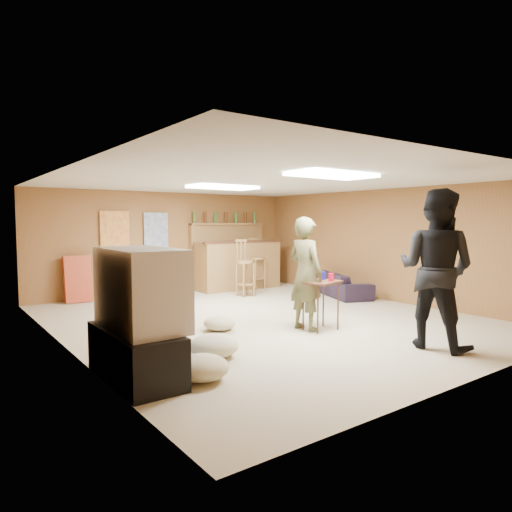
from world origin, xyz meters
TOP-DOWN VIEW (x-y plane):
  - ground at (0.00, 0.00)m, footprint 7.00×7.00m
  - ceiling at (0.00, 0.00)m, footprint 6.00×7.00m
  - wall_back at (0.00, 3.50)m, footprint 6.00×0.02m
  - wall_front at (0.00, -3.50)m, footprint 6.00×0.02m
  - wall_left at (-3.00, 0.00)m, footprint 0.02×7.00m
  - wall_right at (3.00, 0.00)m, footprint 0.02×7.00m
  - tv_stand at (-2.72, -1.50)m, footprint 0.55×1.30m
  - dvd_box at (-2.50, -1.50)m, footprint 0.35×0.50m
  - tv_body at (-2.65, -1.50)m, footprint 0.60×1.10m
  - tv_screen at (-2.34, -1.50)m, footprint 0.02×0.95m
  - bar_counter at (1.50, 2.95)m, footprint 2.00×0.60m
  - bar_lip at (1.50, 2.70)m, footprint 2.10×0.12m
  - bar_shelf at (1.50, 3.40)m, footprint 2.00×0.18m
  - bar_backing at (1.50, 3.42)m, footprint 2.00×0.14m
  - poster_left at (-1.20, 3.46)m, footprint 0.60×0.03m
  - poster_right at (-0.30, 3.46)m, footprint 0.55×0.03m
  - folding_chair_stack at (-2.00, 3.30)m, footprint 0.50×0.26m
  - ceiling_panel_front at (0.00, -1.50)m, footprint 1.20×0.60m
  - ceiling_panel_back at (0.00, 1.20)m, footprint 1.20×0.60m
  - person_olive at (0.04, -0.95)m, footprint 0.43×0.62m
  - person_black at (0.71, -2.58)m, footprint 0.90×1.07m
  - sofa at (2.70, 0.84)m, footprint 1.22×1.79m
  - tray_table at (0.21, -1.09)m, footprint 0.65×0.57m
  - cup_red_near at (0.10, -1.03)m, footprint 0.09×0.09m
  - cup_red_far at (0.32, -1.19)m, footprint 0.10×0.10m
  - cup_blue at (0.34, -1.00)m, footprint 0.11×0.11m
  - bar_stool_left at (1.03, 1.99)m, footprint 0.41×0.41m
  - bar_stool_right at (1.81, 2.64)m, footprint 0.55×0.55m
  - cushion_near_tv at (-1.71, -1.31)m, footprint 0.75×0.75m
  - cushion_mid at (-0.98, -0.25)m, footprint 0.55×0.55m
  - cushion_far at (-2.20, -1.91)m, footprint 0.57×0.57m
  - bottle_row at (1.44, 3.38)m, footprint 1.76×0.08m

SIDE VIEW (x-z plane):
  - ground at x=0.00m, z-range 0.00..0.00m
  - cushion_mid at x=-0.98m, z-range 0.00..0.21m
  - cushion_far at x=-2.20m, z-range 0.00..0.25m
  - cushion_near_tv at x=-1.71m, z-range 0.00..0.26m
  - dvd_box at x=-2.50m, z-range 0.11..0.19m
  - sofa at x=2.70m, z-range 0.00..0.49m
  - tv_stand at x=-2.72m, z-range 0.00..0.50m
  - tray_table at x=0.21m, z-range 0.00..0.71m
  - folding_chair_stack at x=-2.00m, z-range -0.01..0.91m
  - bar_counter at x=1.50m, z-range 0.00..1.10m
  - bar_stool_left at x=1.03m, z-range 0.00..1.18m
  - bar_stool_right at x=1.81m, z-range 0.00..1.30m
  - cup_red_near at x=0.10m, z-range 0.71..0.81m
  - cup_red_far at x=0.32m, z-range 0.71..0.82m
  - cup_blue at x=0.34m, z-range 0.71..0.83m
  - person_olive at x=0.04m, z-range 0.00..1.63m
  - tv_body at x=-2.65m, z-range 0.50..1.30m
  - tv_screen at x=-2.34m, z-range 0.57..1.23m
  - person_black at x=0.71m, z-range 0.00..1.96m
  - wall_back at x=0.00m, z-range 0.00..2.20m
  - wall_front at x=0.00m, z-range 0.00..2.20m
  - wall_left at x=-3.00m, z-range 0.00..2.20m
  - wall_right at x=3.00m, z-range 0.00..2.20m
  - bar_lip at x=1.50m, z-range 1.08..1.12m
  - bar_backing at x=1.50m, z-range 0.90..1.50m
  - poster_left at x=-1.20m, z-range 0.93..1.78m
  - poster_right at x=-0.30m, z-range 0.95..1.75m
  - bar_shelf at x=1.50m, z-range 1.48..1.52m
  - bottle_row at x=1.44m, z-range 1.52..1.78m
  - ceiling_panel_front at x=0.00m, z-range 2.15..2.19m
  - ceiling_panel_back at x=0.00m, z-range 2.15..2.19m
  - ceiling at x=0.00m, z-range 2.19..2.21m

